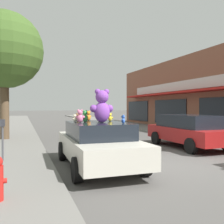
# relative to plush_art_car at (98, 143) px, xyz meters

# --- Properties ---
(ground_plane) EXTENTS (260.00, 260.00, 0.00)m
(ground_plane) POSITION_rel_plush_art_car_xyz_m (2.43, -0.59, -0.71)
(ground_plane) COLOR #514F4C
(plush_art_car) EXTENTS (2.02, 4.31, 1.33)m
(plush_art_car) POSITION_rel_plush_art_car_xyz_m (0.00, 0.00, 0.00)
(plush_art_car) COLOR beige
(plush_art_car) RESTS_ON ground_plane
(teddy_bear_giant) EXTENTS (0.72, 0.44, 0.99)m
(teddy_bear_giant) POSITION_rel_plush_art_car_xyz_m (0.11, -0.06, 1.09)
(teddy_bear_giant) COLOR purple
(teddy_bear_giant) RESTS_ON plush_art_car
(teddy_bear_blue) EXTENTS (0.14, 0.19, 0.25)m
(teddy_bear_blue) POSITION_rel_plush_art_car_xyz_m (0.49, -0.76, 0.73)
(teddy_bear_blue) COLOR blue
(teddy_bear_blue) RESTS_ON plush_art_car
(teddy_bear_pink) EXTENTS (0.29, 0.23, 0.38)m
(teddy_bear_pink) POSITION_rel_plush_art_car_xyz_m (-0.52, 0.09, 0.80)
(teddy_bear_pink) COLOR pink
(teddy_bear_pink) RESTS_ON plush_art_car
(teddy_bear_yellow) EXTENTS (0.20, 0.16, 0.26)m
(teddy_bear_yellow) POSITION_rel_plush_art_car_xyz_m (0.55, 0.49, 0.74)
(teddy_bear_yellow) COLOR yellow
(teddy_bear_yellow) RESTS_ON plush_art_car
(teddy_bear_black) EXTENTS (0.17, 0.11, 0.22)m
(teddy_bear_black) POSITION_rel_plush_art_car_xyz_m (-0.31, 0.35, 0.72)
(teddy_bear_black) COLOR black
(teddy_bear_black) RESTS_ON plush_art_car
(teddy_bear_cream) EXTENTS (0.17, 0.10, 0.23)m
(teddy_bear_cream) POSITION_rel_plush_art_car_xyz_m (-0.57, 0.56, 0.73)
(teddy_bear_cream) COLOR beige
(teddy_bear_cream) RESTS_ON plush_art_car
(teddy_bear_green) EXTENTS (0.25, 0.23, 0.36)m
(teddy_bear_green) POSITION_rel_plush_art_car_xyz_m (-0.34, 0.20, 0.79)
(teddy_bear_green) COLOR green
(teddy_bear_green) RESTS_ON plush_art_car
(teddy_bear_white) EXTENTS (0.22, 0.19, 0.30)m
(teddy_bear_white) POSITION_rel_plush_art_car_xyz_m (0.17, 0.42, 0.76)
(teddy_bear_white) COLOR white
(teddy_bear_white) RESTS_ON plush_art_car
(teddy_bear_brown) EXTENTS (0.20, 0.14, 0.26)m
(teddy_bear_brown) POSITION_rel_plush_art_car_xyz_m (-0.40, 0.96, 0.74)
(teddy_bear_brown) COLOR olive
(teddy_bear_brown) RESTS_ON plush_art_car
(teddy_bear_orange) EXTENTS (0.25, 0.18, 0.33)m
(teddy_bear_orange) POSITION_rel_plush_art_car_xyz_m (-0.03, 1.04, 0.77)
(teddy_bear_orange) COLOR orange
(teddy_bear_orange) RESTS_ON plush_art_car
(parked_car_far_center) EXTENTS (1.97, 4.24, 1.44)m
(parked_car_far_center) POSITION_rel_plush_art_car_xyz_m (4.80, 2.11, 0.07)
(parked_car_far_center) COLOR maroon
(parked_car_far_center) RESTS_ON ground_plane
(street_tree) EXTENTS (3.98, 3.98, 6.60)m
(street_tree) POSITION_rel_plush_art_car_xyz_m (-2.98, 6.97, 4.01)
(street_tree) COLOR brown
(street_tree) RESTS_ON sidewalk_near
(parking_meter) EXTENTS (0.14, 0.10, 1.27)m
(parking_meter) POSITION_rel_plush_art_car_xyz_m (-2.68, 1.26, 0.23)
(parking_meter) COLOR #4C4C51
(parking_meter) RESTS_ON sidewalk_near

